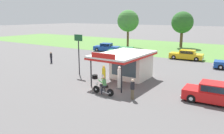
{
  "coord_description": "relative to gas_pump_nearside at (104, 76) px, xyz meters",
  "views": [
    {
      "loc": [
        10.93,
        -16.16,
        6.46
      ],
      "look_at": [
        -1.57,
        2.64,
        1.4
      ],
      "focal_mm": 36.31,
      "sensor_mm": 36.0,
      "label": 1
    }
  ],
  "objects": [
    {
      "name": "ground_plane",
      "position": [
        1.23,
        -0.72,
        -0.89
      ],
      "size": [
        300.0,
        300.0,
        0.0
      ],
      "primitive_type": "plane",
      "color": "#5B5959"
    },
    {
      "name": "spare_tire_stack",
      "position": [
        -2.28,
        1.53,
        -0.71
      ],
      "size": [
        0.6,
        0.6,
        0.36
      ],
      "color": "black",
      "rests_on": "ground"
    },
    {
      "name": "gas_pump_nearside",
      "position": [
        0.0,
        0.0,
        0.0
      ],
      "size": [
        0.44,
        0.44,
        1.95
      ],
      "color": "slate",
      "rests_on": "ground"
    },
    {
      "name": "bystander_leaning_by_kiosk",
      "position": [
        -12.47,
        4.6,
        -0.07
      ],
      "size": [
        0.34,
        0.34,
        1.57
      ],
      "color": "black",
      "rests_on": "ground"
    },
    {
      "name": "parked_car_back_row_centre",
      "position": [
        -6.66,
        14.95,
        -0.17
      ],
      "size": [
        5.53,
        3.19,
        1.54
      ],
      "color": "#2D844C",
      "rests_on": "ground"
    },
    {
      "name": "service_station_kiosk",
      "position": [
        0.87,
        3.4,
        0.82
      ],
      "size": [
        4.22,
        7.03,
        3.35
      ],
      "color": "silver",
      "rests_on": "ground"
    },
    {
      "name": "featured_classic_sedan",
      "position": [
        9.69,
        1.04,
        -0.18
      ],
      "size": [
        5.02,
        2.22,
        1.56
      ],
      "color": "red",
      "rests_on": "ground"
    },
    {
      "name": "motorcycle_with_rider",
      "position": [
        1.52,
        -2.17,
        -0.24
      ],
      "size": [
        2.15,
        0.7,
        1.58
      ],
      "color": "black",
      "rests_on": "ground"
    },
    {
      "name": "roadside_pole_sign",
      "position": [
        -4.78,
        1.88,
        2.21
      ],
      "size": [
        1.1,
        0.12,
        4.51
      ],
      "color": "black",
      "rests_on": "ground"
    },
    {
      "name": "tree_oak_distant_spare",
      "position": [
        -12.03,
        25.45,
        4.56
      ],
      "size": [
        4.55,
        4.55,
        7.81
      ],
      "color": "brown",
      "rests_on": "ground"
    },
    {
      "name": "gas_pump_offside",
      "position": [
        1.74,
        0.0,
        0.07
      ],
      "size": [
        0.44,
        0.44,
        2.09
      ],
      "color": "slate",
      "rests_on": "ground"
    },
    {
      "name": "grass_verge_strip",
      "position": [
        1.23,
        29.28,
        -0.89
      ],
      "size": [
        120.0,
        24.0,
        0.01
      ],
      "primitive_type": "cube",
      "color": "#56843D",
      "rests_on": "ground"
    },
    {
      "name": "tree_oak_right",
      "position": [
        -2.18,
        31.16,
        4.31
      ],
      "size": [
        4.5,
        4.5,
        7.49
      ],
      "color": "brown",
      "rests_on": "ground"
    },
    {
      "name": "parked_car_back_row_left",
      "position": [
        2.73,
        17.88,
        -0.21
      ],
      "size": [
        5.2,
        2.26,
        1.46
      ],
      "color": "gold",
      "rests_on": "ground"
    },
    {
      "name": "parked_car_back_row_far_left",
      "position": [
        -12.21,
        18.0,
        -0.2
      ],
      "size": [
        5.34,
        2.98,
        1.53
      ],
      "color": "#19479E",
      "rests_on": "ground"
    },
    {
      "name": "bystander_chatting_near_pumps",
      "position": [
        4.08,
        -1.8,
        -0.01
      ],
      "size": [
        0.34,
        0.34,
        1.67
      ],
      "color": "brown",
      "rests_on": "ground"
    }
  ]
}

